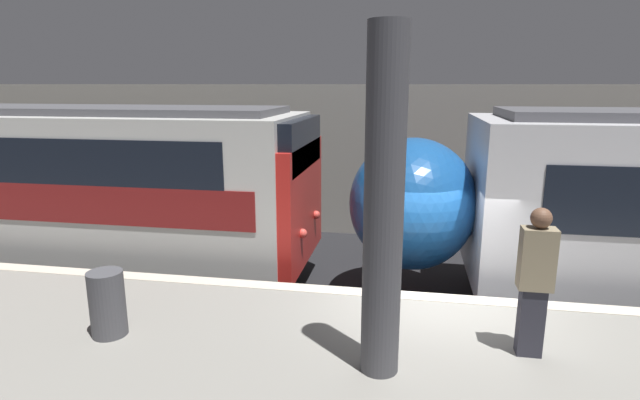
# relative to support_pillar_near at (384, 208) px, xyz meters

# --- Properties ---
(ground_plane) EXTENTS (120.00, 120.00, 0.00)m
(ground_plane) POSITION_rel_support_pillar_near_xyz_m (0.72, 2.23, -2.99)
(ground_plane) COLOR black
(platform) EXTENTS (40.00, 3.71, 1.13)m
(platform) POSITION_rel_support_pillar_near_xyz_m (0.72, 0.38, -2.43)
(platform) COLOR gray
(platform) RESTS_ON ground
(station_rear_barrier) EXTENTS (50.00, 0.15, 4.25)m
(station_rear_barrier) POSITION_rel_support_pillar_near_xyz_m (0.72, 8.87, -0.86)
(station_rear_barrier) COLOR #9E998E
(station_rear_barrier) RESTS_ON ground
(support_pillar_near) EXTENTS (0.42, 0.42, 3.74)m
(support_pillar_near) POSITION_rel_support_pillar_near_xyz_m (0.00, 0.00, 0.00)
(support_pillar_near) COLOR #47474C
(support_pillar_near) RESTS_ON platform
(person_waiting) EXTENTS (0.38, 0.24, 1.79)m
(person_waiting) POSITION_rel_support_pillar_near_xyz_m (1.72, 0.64, -0.91)
(person_waiting) COLOR #2D2D38
(person_waiting) RESTS_ON platform
(trash_bin) EXTENTS (0.44, 0.44, 0.85)m
(trash_bin) POSITION_rel_support_pillar_near_xyz_m (-3.44, 0.20, -1.44)
(trash_bin) COLOR #4C4C51
(trash_bin) RESTS_ON platform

